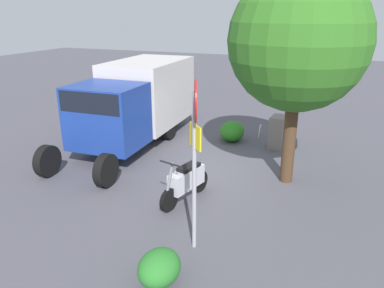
{
  "coord_description": "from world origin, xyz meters",
  "views": [
    {
      "loc": [
        9.4,
        3.22,
        4.41
      ],
      "look_at": [
        0.81,
        -0.21,
        1.12
      ],
      "focal_mm": 35.08,
      "sensor_mm": 36.0,
      "label": 1
    }
  ],
  "objects_px": {
    "street_tree": "(298,42)",
    "bike_rack_hoop": "(260,136)",
    "stop_sign": "(195,141)",
    "motorcycle": "(186,181)",
    "box_truck_near": "(136,99)",
    "utility_cabinet": "(278,132)"
  },
  "relations": [
    {
      "from": "street_tree",
      "to": "utility_cabinet",
      "type": "bearing_deg",
      "value": -165.02
    },
    {
      "from": "box_truck_near",
      "to": "motorcycle",
      "type": "xyz_separation_m",
      "value": [
        3.47,
        3.31,
        -1.02
      ]
    },
    {
      "from": "motorcycle",
      "to": "stop_sign",
      "type": "xyz_separation_m",
      "value": [
        1.73,
        0.91,
        1.7
      ]
    },
    {
      "from": "box_truck_near",
      "to": "bike_rack_hoop",
      "type": "distance_m",
      "value": 4.78
    },
    {
      "from": "box_truck_near",
      "to": "street_tree",
      "type": "height_order",
      "value": "street_tree"
    },
    {
      "from": "motorcycle",
      "to": "box_truck_near",
      "type": "bearing_deg",
      "value": -121.9
    },
    {
      "from": "motorcycle",
      "to": "street_tree",
      "type": "bearing_deg",
      "value": 148.53
    },
    {
      "from": "stop_sign",
      "to": "street_tree",
      "type": "distance_m",
      "value": 4.24
    },
    {
      "from": "box_truck_near",
      "to": "stop_sign",
      "type": "bearing_deg",
      "value": 37.39
    },
    {
      "from": "street_tree",
      "to": "bike_rack_hoop",
      "type": "bearing_deg",
      "value": -157.74
    },
    {
      "from": "motorcycle",
      "to": "utility_cabinet",
      "type": "height_order",
      "value": "motorcycle"
    },
    {
      "from": "utility_cabinet",
      "to": "bike_rack_hoop",
      "type": "relative_size",
      "value": 1.28
    },
    {
      "from": "motorcycle",
      "to": "utility_cabinet",
      "type": "xyz_separation_m",
      "value": [
        -4.68,
        1.41,
        0.02
      ]
    },
    {
      "from": "street_tree",
      "to": "bike_rack_hoop",
      "type": "relative_size",
      "value": 6.41
    },
    {
      "from": "motorcycle",
      "to": "bike_rack_hoop",
      "type": "distance_m",
      "value": 5.76
    },
    {
      "from": "stop_sign",
      "to": "bike_rack_hoop",
      "type": "height_order",
      "value": "stop_sign"
    },
    {
      "from": "motorcycle",
      "to": "street_tree",
      "type": "relative_size",
      "value": 0.33
    },
    {
      "from": "street_tree",
      "to": "bike_rack_hoop",
      "type": "height_order",
      "value": "street_tree"
    },
    {
      "from": "street_tree",
      "to": "utility_cabinet",
      "type": "height_order",
      "value": "street_tree"
    },
    {
      "from": "bike_rack_hoop",
      "to": "stop_sign",
      "type": "bearing_deg",
      "value": 2.19
    },
    {
      "from": "box_truck_near",
      "to": "street_tree",
      "type": "bearing_deg",
      "value": 73.72
    },
    {
      "from": "bike_rack_hoop",
      "to": "street_tree",
      "type": "bearing_deg",
      "value": 22.26
    }
  ]
}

